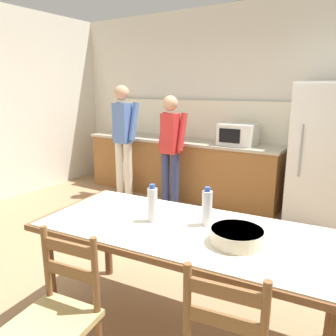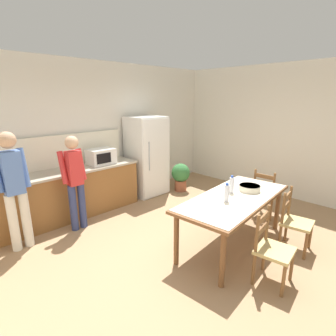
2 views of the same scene
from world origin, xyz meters
name	(u,v)px [view 2 (image 2 of 2)]	position (x,y,z in m)	size (l,w,h in m)	color
ground_plane	(185,247)	(0.00, 0.00, 0.00)	(8.32, 8.32, 0.00)	#9E7A56
wall_back	(91,134)	(0.00, 2.66, 1.45)	(6.52, 0.12, 2.90)	silver
wall_right	(286,132)	(3.26, 0.00, 1.45)	(0.12, 5.20, 2.90)	silver
kitchen_counter	(55,197)	(-1.03, 2.23, 0.46)	(3.25, 0.66, 0.91)	brown
counter_splashback	(43,153)	(-1.02, 2.54, 1.21)	(3.21, 0.03, 0.60)	#EFE8CB
refrigerator	(147,156)	(1.09, 2.19, 0.89)	(0.79, 0.73, 1.78)	white
microwave	(101,156)	(-0.06, 2.21, 1.06)	(0.50, 0.39, 0.30)	white
dining_table	(234,201)	(0.57, -0.43, 0.71)	(2.14, 1.08, 0.79)	brown
bottle_near_centre	(227,193)	(0.32, -0.46, 0.91)	(0.07, 0.07, 0.27)	silver
bottle_off_centre	(232,185)	(0.67, -0.31, 0.91)	(0.07, 0.07, 0.27)	silver
serving_bowl	(250,188)	(0.94, -0.47, 0.84)	(0.32, 0.32, 0.09)	beige
chair_side_near_right	(294,222)	(1.10, -1.12, 0.44)	(0.47, 0.46, 0.91)	brown
chair_head_end	(266,194)	(1.89, -0.31, 0.44)	(0.41, 0.43, 0.91)	brown
chair_side_near_left	(272,249)	(0.18, -1.21, 0.44)	(0.47, 0.45, 0.91)	brown
person_at_sink	(14,186)	(-1.75, 1.71, 0.98)	(0.44, 0.30, 1.75)	silver
person_at_counter	(75,178)	(-0.86, 1.69, 0.90)	(0.40, 0.28, 1.60)	navy
potted_plant	(181,175)	(1.77, 1.76, 0.39)	(0.44, 0.44, 0.67)	brown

